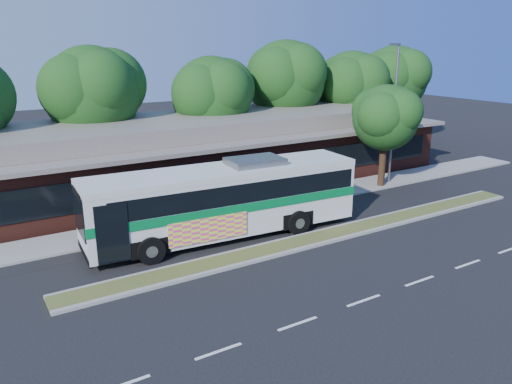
% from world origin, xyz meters
% --- Properties ---
extents(ground, '(120.00, 120.00, 0.00)m').
position_xyz_m(ground, '(0.00, 0.00, 0.00)').
color(ground, black).
rests_on(ground, ground).
extents(median_strip, '(26.00, 1.10, 0.15)m').
position_xyz_m(median_strip, '(0.00, 0.60, 0.07)').
color(median_strip, '#3D4A1F').
rests_on(median_strip, ground).
extents(sidewalk, '(44.00, 2.60, 0.12)m').
position_xyz_m(sidewalk, '(0.00, 6.40, 0.06)').
color(sidewalk, gray).
rests_on(sidewalk, ground).
extents(plaza_building, '(33.20, 11.20, 4.45)m').
position_xyz_m(plaza_building, '(0.00, 12.99, 2.13)').
color(plaza_building, '#4F2018').
rests_on(plaza_building, ground).
extents(lamp_post, '(0.93, 0.18, 9.07)m').
position_xyz_m(lamp_post, '(9.56, 6.00, 4.90)').
color(lamp_post, slate).
rests_on(lamp_post, ground).
extents(tree_bg_b, '(6.69, 6.00, 9.00)m').
position_xyz_m(tree_bg_b, '(-6.57, 16.14, 6.14)').
color(tree_bg_b, black).
rests_on(tree_bg_b, ground).
extents(tree_bg_c, '(6.24, 5.60, 8.26)m').
position_xyz_m(tree_bg_c, '(1.40, 15.13, 5.59)').
color(tree_bg_c, black).
rests_on(tree_bg_c, ground).
extents(tree_bg_d, '(6.91, 6.20, 9.37)m').
position_xyz_m(tree_bg_d, '(8.45, 16.15, 6.42)').
color(tree_bg_d, black).
rests_on(tree_bg_d, ground).
extents(tree_bg_e, '(6.47, 5.80, 8.50)m').
position_xyz_m(tree_bg_e, '(14.42, 15.14, 5.74)').
color(tree_bg_e, black).
rests_on(tree_bg_e, ground).
extents(tree_bg_f, '(6.69, 6.00, 8.92)m').
position_xyz_m(tree_bg_f, '(20.43, 16.14, 6.06)').
color(tree_bg_f, black).
rests_on(tree_bg_f, ground).
extents(transit_bus, '(13.51, 3.78, 3.75)m').
position_xyz_m(transit_bus, '(-4.26, 3.29, 2.09)').
color(transit_bus, silver).
rests_on(transit_bus, ground).
extents(sidewalk_tree, '(4.64, 4.16, 6.63)m').
position_xyz_m(sidewalk_tree, '(8.79, 5.71, 4.64)').
color(sidewalk_tree, black).
rests_on(sidewalk_tree, ground).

